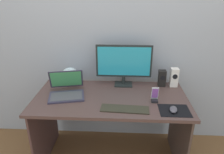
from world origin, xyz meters
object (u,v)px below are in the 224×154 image
object	(u,v)px
monitor	(124,63)
speaker_right	(174,77)
laptop	(66,90)
fishbowl	(70,76)
speaker_near_monitor	(162,78)
mouse	(173,109)
keyboard_external	(125,109)
phone_in_dock	(155,97)

from	to	relation	value
monitor	speaker_right	distance (m)	0.53
laptop	fishbowl	xyz separation A→B (m)	(-0.02, 0.25, 0.04)
speaker_near_monitor	laptop	distance (m)	0.96
monitor	laptop	distance (m)	0.62
laptop	speaker_right	bearing A→B (deg)	13.27
monitor	fishbowl	bearing A→B (deg)	179.78
monitor	mouse	xyz separation A→B (m)	(0.41, -0.50, -0.21)
laptop	mouse	bearing A→B (deg)	-14.91
speaker_right	fishbowl	xyz separation A→B (m)	(-1.07, 0.01, -0.01)
speaker_near_monitor	fishbowl	size ratio (longest dim) A/B	0.93
keyboard_external	mouse	world-z (taller)	mouse
laptop	mouse	world-z (taller)	laptop
monitor	laptop	bearing A→B (deg)	-154.99
laptop	mouse	xyz separation A→B (m)	(0.94, -0.25, -0.02)
speaker_near_monitor	laptop	bearing A→B (deg)	-165.09
monitor	phone_in_dock	size ratio (longest dim) A/B	4.03
speaker_right	keyboard_external	bearing A→B (deg)	-135.87
speaker_right	laptop	xyz separation A→B (m)	(-1.04, -0.25, -0.05)
keyboard_external	mouse	size ratio (longest dim) A/B	4.00
monitor	keyboard_external	world-z (taller)	monitor
speaker_near_monitor	laptop	xyz separation A→B (m)	(-0.92, -0.25, -0.04)
speaker_near_monitor	fishbowl	world-z (taller)	fishbowl
speaker_right	laptop	bearing A→B (deg)	-166.73
mouse	laptop	bearing A→B (deg)	176.63
speaker_near_monitor	mouse	xyz separation A→B (m)	(0.02, -0.50, -0.06)
fishbowl	keyboard_external	size ratio (longest dim) A/B	0.45
speaker_right	speaker_near_monitor	bearing A→B (deg)	-179.98
laptop	fishbowl	distance (m)	0.26
phone_in_dock	mouse	bearing A→B (deg)	-51.19
mouse	fishbowl	bearing A→B (deg)	164.02
fishbowl	speaker_near_monitor	bearing A→B (deg)	-0.31
laptop	phone_in_dock	bearing A→B (deg)	-6.18
laptop	keyboard_external	xyz separation A→B (m)	(0.55, -0.24, -0.04)
monitor	mouse	world-z (taller)	monitor
laptop	phone_in_dock	size ratio (longest dim) A/B	2.73
mouse	speaker_near_monitor	bearing A→B (deg)	103.42
mouse	phone_in_dock	bearing A→B (deg)	140.35
fishbowl	monitor	bearing A→B (deg)	-0.22
speaker_near_monitor	mouse	size ratio (longest dim) A/B	1.68
phone_in_dock	monitor	bearing A→B (deg)	129.32
speaker_right	laptop	world-z (taller)	laptop
speaker_right	fishbowl	bearing A→B (deg)	179.73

